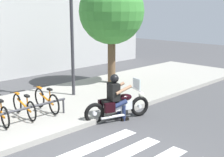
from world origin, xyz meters
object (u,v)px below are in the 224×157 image
at_px(bike_rack, 8,114).
at_px(street_lamp, 72,23).
at_px(bicycle_3, 24,106).
at_px(rider, 116,94).
at_px(bicycle_4, 46,100).
at_px(motorcycle, 118,105).
at_px(tree_near_rack, 112,12).

xyz_separation_m(bike_rack, street_lamp, (3.36, 1.44, 2.28)).
bearing_deg(bicycle_3, bike_rack, -144.98).
relative_size(rider, bicycle_3, 0.89).
relative_size(bicycle_3, bicycle_4, 1.01).
bearing_deg(bike_rack, street_lamp, 23.18).
distance_m(motorcycle, tree_near_rack, 5.12).
bearing_deg(tree_near_rack, rider, -133.36).
bearing_deg(rider, bicycle_4, 123.48).
bearing_deg(bicycle_3, rider, -42.71).
height_order(bike_rack, street_lamp, street_lamp).
distance_m(rider, bicycle_3, 2.78).
bearing_deg(motorcycle, bike_rack, 155.05).
xyz_separation_m(bicycle_3, street_lamp, (2.57, 0.89, 2.36)).
bearing_deg(rider, street_lamp, 78.88).
relative_size(rider, tree_near_rack, 0.31).
bearing_deg(bike_rack, bicycle_4, 19.28).
xyz_separation_m(rider, street_lamp, (0.54, 2.76, 2.02)).
distance_m(bicycle_3, tree_near_rack, 5.85).
bearing_deg(tree_near_rack, street_lamp, -170.69).
relative_size(motorcycle, street_lamp, 0.45).
height_order(bicycle_4, tree_near_rack, tree_near_rack).
bearing_deg(bike_rack, motorcycle, -24.95).
bearing_deg(bike_rack, rider, -25.04).
bearing_deg(bicycle_3, tree_near_rack, 14.38).
bearing_deg(bicycle_4, street_lamp, 26.47).
xyz_separation_m(bicycle_4, bike_rack, (-1.58, -0.55, 0.06)).
relative_size(rider, street_lamp, 0.30).
xyz_separation_m(motorcycle, bicycle_4, (-1.31, 1.90, 0.04)).
relative_size(bicycle_3, tree_near_rack, 0.35).
bearing_deg(bicycle_3, bicycle_4, -0.08).
xyz_separation_m(rider, tree_near_rack, (2.98, 3.16, 2.38)).
distance_m(street_lamp, tree_near_rack, 2.50).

